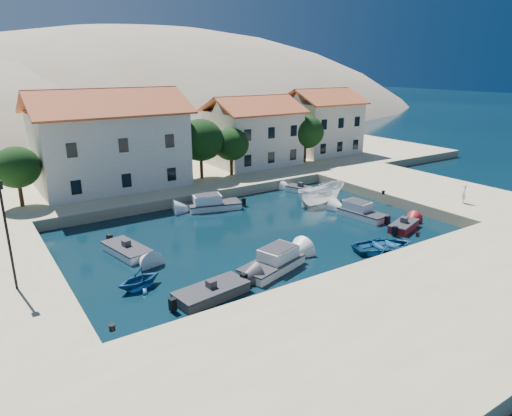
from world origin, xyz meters
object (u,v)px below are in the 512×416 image
(rowboat_south, at_px, (383,250))
(boat_east, at_px, (321,204))
(building_mid, at_px, (253,130))
(building_right, at_px, (321,121))
(pedestrian, at_px, (464,194))
(building_left, at_px, (109,137))
(lamppost, at_px, (6,226))
(cabin_cruiser_east, at_px, (362,213))
(cabin_cruiser_south, at_px, (272,264))

(rowboat_south, distance_m, boat_east, 11.99)
(building_mid, xyz_separation_m, building_right, (12.00, 1.00, 0.25))
(building_mid, relative_size, pedestrian, 6.11)
(building_left, bearing_deg, lamppost, -119.90)
(cabin_cruiser_east, bearing_deg, pedestrian, -122.53)
(rowboat_south, height_order, pedestrian, pedestrian)
(lamppost, bearing_deg, cabin_cruiser_south, -16.25)
(cabin_cruiser_south, bearing_deg, building_right, 26.75)
(rowboat_south, bearing_deg, building_mid, 3.28)
(building_left, distance_m, cabin_cruiser_south, 25.04)
(boat_east, bearing_deg, building_right, -41.61)
(building_left, bearing_deg, pedestrian, -44.49)
(building_right, height_order, pedestrian, building_right)
(cabin_cruiser_south, height_order, cabin_cruiser_east, same)
(building_mid, relative_size, lamppost, 1.69)
(building_mid, xyz_separation_m, cabin_cruiser_east, (-2.04, -20.89, -4.75))
(cabin_cruiser_east, height_order, boat_east, cabin_cruiser_east)
(building_left, relative_size, boat_east, 2.63)
(cabin_cruiser_east, height_order, pedestrian, pedestrian)
(boat_east, bearing_deg, lamppost, 100.19)
(building_left, height_order, lamppost, building_left)
(pedestrian, bearing_deg, boat_east, -79.04)
(building_right, bearing_deg, rowboat_south, -122.97)
(building_left, bearing_deg, cabin_cruiser_south, -82.81)
(lamppost, xyz_separation_m, pedestrian, (35.91, -3.98, -2.89))
(building_right, xyz_separation_m, boat_east, (-14.29, -16.64, -5.47))
(cabin_cruiser_south, height_order, pedestrian, pedestrian)
(lamppost, distance_m, boat_east, 28.13)
(building_right, height_order, rowboat_south, building_right)
(building_left, distance_m, building_right, 30.07)
(cabin_cruiser_south, height_order, boat_east, cabin_cruiser_south)
(building_left, relative_size, pedestrian, 8.55)
(building_left, bearing_deg, rowboat_south, -65.51)
(cabin_cruiser_south, xyz_separation_m, boat_east, (12.65, 9.60, -0.48))
(rowboat_south, bearing_deg, cabin_cruiser_south, 94.88)
(building_mid, bearing_deg, rowboat_south, -102.85)
(cabin_cruiser_south, bearing_deg, lamppost, 146.25)
(cabin_cruiser_east, bearing_deg, building_left, 32.09)
(pedestrian, bearing_deg, cabin_cruiser_east, -57.89)
(building_left, xyz_separation_m, pedestrian, (24.41, -23.98, -4.08))
(building_mid, distance_m, lamppost, 36.21)
(building_right, height_order, lamppost, building_right)
(lamppost, height_order, rowboat_south, lamppost)
(building_right, height_order, cabin_cruiser_east, building_right)
(rowboat_south, bearing_deg, pedestrian, -64.79)
(cabin_cruiser_south, distance_m, boat_east, 15.89)
(lamppost, height_order, pedestrian, lamppost)
(cabin_cruiser_south, relative_size, rowboat_south, 1.14)
(building_right, relative_size, lamppost, 1.52)
(rowboat_south, relative_size, pedestrian, 2.71)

